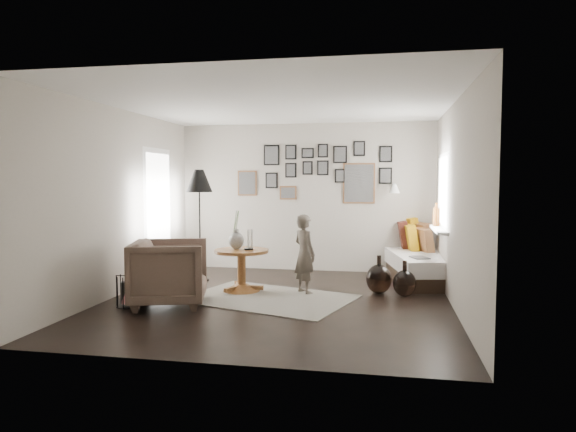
% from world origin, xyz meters
% --- Properties ---
extents(ground, '(4.80, 4.80, 0.00)m').
position_xyz_m(ground, '(0.00, 0.00, 0.00)').
color(ground, black).
rests_on(ground, ground).
extents(wall_back, '(4.50, 0.00, 4.50)m').
position_xyz_m(wall_back, '(0.00, 2.40, 1.30)').
color(wall_back, '#AAA295').
rests_on(wall_back, ground).
extents(wall_front, '(4.50, 0.00, 4.50)m').
position_xyz_m(wall_front, '(0.00, -2.40, 1.30)').
color(wall_front, '#AAA295').
rests_on(wall_front, ground).
extents(wall_left, '(0.00, 4.80, 4.80)m').
position_xyz_m(wall_left, '(-2.25, 0.00, 1.30)').
color(wall_left, '#AAA295').
rests_on(wall_left, ground).
extents(wall_right, '(0.00, 4.80, 4.80)m').
position_xyz_m(wall_right, '(2.25, 0.00, 1.30)').
color(wall_right, '#AAA295').
rests_on(wall_right, ground).
extents(ceiling, '(4.80, 4.80, 0.00)m').
position_xyz_m(ceiling, '(0.00, 0.00, 2.60)').
color(ceiling, white).
rests_on(ceiling, wall_back).
extents(door_left, '(0.00, 2.14, 2.14)m').
position_xyz_m(door_left, '(-2.23, 1.20, 1.05)').
color(door_left, white).
rests_on(door_left, wall_left).
extents(window_right, '(0.15, 1.32, 1.30)m').
position_xyz_m(window_right, '(2.18, 1.34, 0.93)').
color(window_right, white).
rests_on(window_right, wall_right).
extents(gallery_wall, '(2.74, 0.03, 1.08)m').
position_xyz_m(gallery_wall, '(0.29, 2.38, 1.74)').
color(gallery_wall, brown).
rests_on(gallery_wall, wall_back).
extents(wall_sconce, '(0.18, 0.36, 0.16)m').
position_xyz_m(wall_sconce, '(1.55, 2.13, 1.46)').
color(wall_sconce, white).
rests_on(wall_sconce, wall_back).
extents(rug, '(2.51, 2.08, 0.01)m').
position_xyz_m(rug, '(-0.15, 0.11, 0.01)').
color(rug, beige).
rests_on(rug, ground).
extents(pedestal_table, '(0.78, 0.78, 0.61)m').
position_xyz_m(pedestal_table, '(-0.62, 0.47, 0.28)').
color(pedestal_table, brown).
rests_on(pedestal_table, ground).
extents(vase, '(0.22, 0.22, 0.56)m').
position_xyz_m(vase, '(-0.70, 0.49, 0.78)').
color(vase, black).
rests_on(vase, pedestal_table).
extents(candles, '(0.13, 0.13, 0.29)m').
position_xyz_m(candles, '(-0.51, 0.47, 0.75)').
color(candles, black).
rests_on(candles, pedestal_table).
extents(daybed, '(1.21, 2.11, 0.97)m').
position_xyz_m(daybed, '(1.96, 1.85, 0.31)').
color(daybed, black).
rests_on(daybed, ground).
extents(magazine_on_daybed, '(0.31, 0.36, 0.02)m').
position_xyz_m(magazine_on_daybed, '(1.91, 1.21, 0.46)').
color(magazine_on_daybed, black).
rests_on(magazine_on_daybed, daybed).
extents(armchair, '(1.14, 1.13, 0.85)m').
position_xyz_m(armchair, '(-1.31, -0.49, 0.42)').
color(armchair, brown).
rests_on(armchair, ground).
extents(armchair_cushion, '(0.47, 0.48, 0.17)m').
position_xyz_m(armchair_cushion, '(-1.28, -0.44, 0.48)').
color(armchair_cushion, white).
rests_on(armchair_cushion, armchair).
extents(floor_lamp, '(0.41, 0.41, 1.77)m').
position_xyz_m(floor_lamp, '(-1.49, 1.12, 1.53)').
color(floor_lamp, black).
rests_on(floor_lamp, ground).
extents(magazine_basket, '(0.39, 0.39, 0.40)m').
position_xyz_m(magazine_basket, '(-1.80, -0.62, 0.20)').
color(magazine_basket, black).
rests_on(magazine_basket, ground).
extents(demijohn_large, '(0.36, 0.36, 0.55)m').
position_xyz_m(demijohn_large, '(1.32, 0.70, 0.21)').
color(demijohn_large, black).
rests_on(demijohn_large, ground).
extents(demijohn_small, '(0.32, 0.32, 0.50)m').
position_xyz_m(demijohn_small, '(1.67, 0.58, 0.19)').
color(demijohn_small, black).
rests_on(demijohn_small, ground).
extents(child, '(0.48, 0.48, 1.12)m').
position_xyz_m(child, '(0.28, 0.53, 0.56)').
color(child, '#534A42').
rests_on(child, ground).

